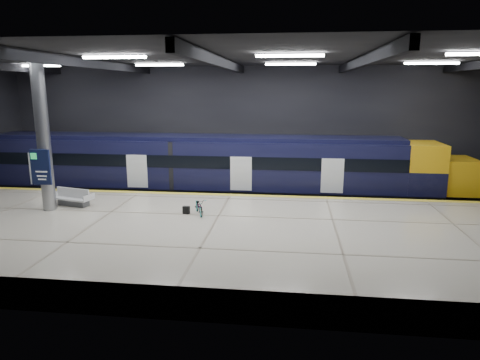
# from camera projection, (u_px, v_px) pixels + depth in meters

# --- Properties ---
(ground) EXTENTS (30.00, 30.00, 0.00)m
(ground) POSITION_uv_depth(u_px,v_px,m) (222.00, 232.00, 20.28)
(ground) COLOR black
(ground) RESTS_ON ground
(room_shell) EXTENTS (30.10, 16.10, 8.05)m
(room_shell) POSITION_uv_depth(u_px,v_px,m) (221.00, 110.00, 19.07)
(room_shell) COLOR black
(room_shell) RESTS_ON ground
(platform) EXTENTS (30.00, 11.00, 1.10)m
(platform) POSITION_uv_depth(u_px,v_px,m) (213.00, 239.00, 17.74)
(platform) COLOR beige
(platform) RESTS_ON ground
(safety_strip) EXTENTS (30.00, 0.40, 0.01)m
(safety_strip) POSITION_uv_depth(u_px,v_px,m) (231.00, 195.00, 22.71)
(safety_strip) COLOR yellow
(safety_strip) RESTS_ON platform
(rails) EXTENTS (30.00, 1.52, 0.16)m
(rails) POSITION_uv_depth(u_px,v_px,m) (237.00, 200.00, 25.60)
(rails) COLOR gray
(rails) RESTS_ON ground
(train) EXTENTS (29.40, 2.84, 3.79)m
(train) POSITION_uv_depth(u_px,v_px,m) (224.00, 168.00, 25.27)
(train) COLOR black
(train) RESTS_ON ground
(bench) EXTENTS (2.07, 1.25, 0.86)m
(bench) POSITION_uv_depth(u_px,v_px,m) (74.00, 199.00, 20.65)
(bench) COLOR #595B60
(bench) RESTS_ON platform
(bicycle) EXTENTS (1.02, 1.52, 0.75)m
(bicycle) POSITION_uv_depth(u_px,v_px,m) (199.00, 206.00, 19.16)
(bicycle) COLOR #99999E
(bicycle) RESTS_ON platform
(pannier_bag) EXTENTS (0.33, 0.23, 0.35)m
(pannier_bag) POSITION_uv_depth(u_px,v_px,m) (186.00, 210.00, 19.28)
(pannier_bag) COLOR black
(pannier_bag) RESTS_ON platform
(info_column) EXTENTS (0.90, 0.78, 6.90)m
(info_column) POSITION_uv_depth(u_px,v_px,m) (43.00, 138.00, 19.27)
(info_column) COLOR #9EA0A5
(info_column) RESTS_ON platform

